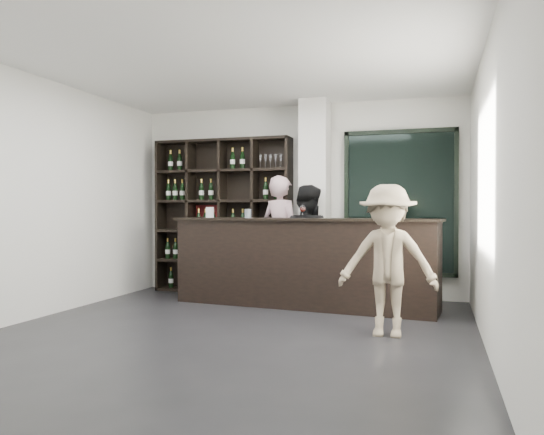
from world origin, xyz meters
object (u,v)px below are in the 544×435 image
(tasting_counter, at_px, (303,262))
(customer, at_px, (388,260))
(wine_shelf, at_px, (223,216))
(taster_black, at_px, (306,244))
(taster_pink, at_px, (281,237))

(tasting_counter, xyz_separation_m, customer, (1.23, -1.35, 0.18))
(tasting_counter, relative_size, customer, 2.31)
(wine_shelf, xyz_separation_m, taster_black, (1.47, -0.50, -0.38))
(tasting_counter, relative_size, taster_pink, 2.00)
(tasting_counter, distance_m, customer, 1.84)
(taster_black, distance_m, customer, 2.09)
(wine_shelf, relative_size, customer, 1.54)
(wine_shelf, relative_size, taster_pink, 1.33)
(taster_pink, bearing_deg, wine_shelf, 13.41)
(tasting_counter, xyz_separation_m, taster_black, (-0.03, 0.32, 0.23))
(tasting_counter, bearing_deg, customer, -42.19)
(wine_shelf, distance_m, tasting_counter, 1.81)
(taster_black, bearing_deg, customer, 139.78)
(taster_pink, relative_size, customer, 1.16)
(tasting_counter, xyz_separation_m, taster_pink, (-0.50, 0.65, 0.31))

